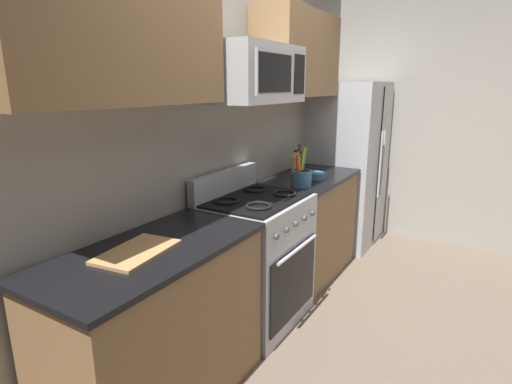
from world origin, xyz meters
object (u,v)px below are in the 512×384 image
at_px(refrigerator, 347,165).
at_px(bottle_soy, 299,159).
at_px(cutting_board, 137,252).
at_px(prep_bowl, 316,175).
at_px(utensil_crock, 302,177).
at_px(range_oven, 256,259).
at_px(microwave, 253,74).
at_px(bottle_oil, 295,163).

relative_size(refrigerator, bottle_soy, 7.02).
relative_size(cutting_board, prep_bowl, 2.68).
relative_size(refrigerator, utensil_crock, 5.54).
xyz_separation_m(cutting_board, prep_bowl, (1.91, -0.10, 0.02)).
relative_size(utensil_crock, prep_bowl, 2.10).
bearing_deg(bottle_soy, refrigerator, -12.28).
height_order(utensil_crock, bottle_soy, utensil_crock).
relative_size(range_oven, prep_bowl, 7.40).
height_order(range_oven, prep_bowl, range_oven).
bearing_deg(microwave, bottle_soy, 7.63).
xyz_separation_m(refrigerator, bottle_soy, (-0.83, 0.18, 0.17)).
height_order(utensil_crock, prep_bowl, utensil_crock).
bearing_deg(bottle_oil, refrigerator, -9.75).
distance_m(bottle_soy, prep_bowl, 0.34).
relative_size(bottle_soy, prep_bowl, 1.65).
relative_size(bottle_oil, prep_bowl, 1.45).
bearing_deg(prep_bowl, refrigerator, 4.17).
bearing_deg(bottle_soy, utensil_crock, -152.93).
xyz_separation_m(microwave, bottle_oil, (0.92, 0.12, -0.74)).
bearing_deg(cutting_board, microwave, 0.72).
distance_m(microwave, bottle_soy, 1.28).
xyz_separation_m(refrigerator, utensil_crock, (-1.35, -0.08, 0.13)).
bearing_deg(refrigerator, cutting_board, 179.44).
bearing_deg(range_oven, utensil_crock, -10.98).
height_order(microwave, prep_bowl, microwave).
height_order(refrigerator, bottle_oil, refrigerator).
xyz_separation_m(refrigerator, cutting_board, (-2.95, 0.03, 0.06)).
xyz_separation_m(range_oven, utensil_crock, (0.52, -0.10, 0.51)).
distance_m(microwave, cutting_board, 1.36).
distance_m(utensil_crock, bottle_soy, 0.58).
relative_size(bottle_oil, bottle_soy, 0.88).
bearing_deg(microwave, range_oven, -89.96).
relative_size(range_oven, utensil_crock, 3.53).
bearing_deg(prep_bowl, microwave, 171.94).
height_order(range_oven, bottle_oil, bottle_oil).
bearing_deg(bottle_oil, prep_bowl, -108.97).
relative_size(microwave, bottle_soy, 3.08).
height_order(bottle_oil, bottle_soy, bottle_soy).
bearing_deg(prep_bowl, cutting_board, 176.87).
bearing_deg(cutting_board, bottle_soy, 4.13).
height_order(utensil_crock, cutting_board, utensil_crock).
distance_m(cutting_board, bottle_soy, 2.13).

